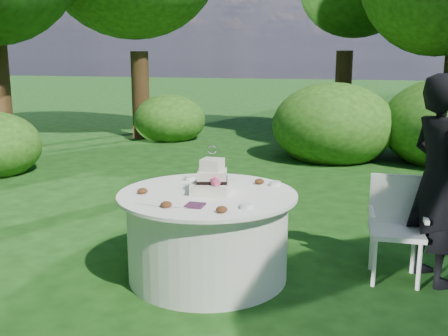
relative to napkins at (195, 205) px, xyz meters
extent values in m
plane|color=#13340E|center=(-0.03, 0.42, -0.78)|extent=(80.00, 80.00, 0.00)
cube|color=#4E2140|center=(0.00, 0.00, 0.00)|extent=(0.14, 0.14, 0.02)
ellipsoid|color=white|center=(-0.26, -0.06, 0.00)|extent=(0.48, 0.07, 0.01)
imported|color=black|center=(1.87, 0.91, 0.12)|extent=(0.70, 0.78, 1.80)
cylinder|color=white|center=(-0.03, 0.42, -0.41)|extent=(1.40, 1.40, 0.74)
cylinder|color=white|center=(-0.03, 0.42, -0.02)|extent=(1.56, 1.56, 0.03)
cube|color=white|center=(0.01, 0.42, 0.04)|extent=(0.34, 0.34, 0.11)
cube|color=silver|center=(0.01, 0.42, 0.14)|extent=(0.30, 0.30, 0.11)
cube|color=white|center=(0.01, 0.42, 0.24)|extent=(0.18, 0.18, 0.11)
cube|color=black|center=(0.01, 0.42, 0.11)|extent=(0.32, 0.32, 0.03)
sphere|color=#C43967|center=(0.08, 0.29, 0.13)|extent=(0.09, 0.09, 0.09)
cylinder|color=silver|center=(0.01, 0.42, 0.32)|extent=(0.01, 0.01, 0.05)
torus|color=silver|center=(0.01, 0.42, 0.38)|extent=(0.08, 0.02, 0.08)
cube|color=white|center=(1.56, 0.81, -0.34)|extent=(0.48, 0.48, 0.04)
cube|color=white|center=(1.54, 1.01, -0.10)|extent=(0.45, 0.07, 0.45)
cylinder|color=white|center=(1.39, 0.61, -0.57)|extent=(0.04, 0.04, 0.42)
cylinder|color=silver|center=(1.75, 0.64, -0.57)|extent=(0.04, 0.04, 0.42)
cylinder|color=white|center=(1.37, 0.98, -0.57)|extent=(0.04, 0.04, 0.42)
cylinder|color=white|center=(1.73, 1.00, -0.57)|extent=(0.04, 0.04, 0.42)
cube|color=white|center=(1.35, 0.79, -0.18)|extent=(0.07, 0.41, 0.04)
cube|color=white|center=(1.77, 0.82, -0.18)|extent=(0.07, 0.41, 0.04)
cylinder|color=white|center=(0.48, 0.84, 0.01)|extent=(0.10, 0.10, 0.04)
cylinder|color=white|center=(0.40, 0.06, 0.01)|extent=(0.10, 0.10, 0.04)
cylinder|color=white|center=(-0.34, 0.84, 0.01)|extent=(0.10, 0.10, 0.04)
ellipsoid|color=#562D16|center=(0.33, 0.86, 0.02)|extent=(0.09, 0.09, 0.05)
ellipsoid|color=#562D16|center=(-0.56, 0.24, 0.02)|extent=(0.09, 0.09, 0.05)
ellipsoid|color=#562D16|center=(0.25, -0.10, 0.02)|extent=(0.09, 0.09, 0.05)
ellipsoid|color=#562D16|center=(-0.21, -0.09, 0.02)|extent=(0.09, 0.09, 0.05)
camera|label=1|loc=(1.32, -3.75, 1.16)|focal=42.00mm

